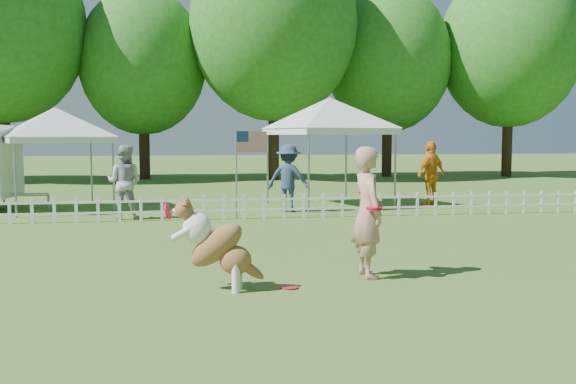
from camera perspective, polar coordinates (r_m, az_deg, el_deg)
The scene contains 16 objects.
ground at distance 9.06m, azimuth -1.18°, elevation -8.09°, with size 120.00×120.00×0.00m, color #366720.
picket_fence at distance 15.88m, azimuth -4.81°, elevation -1.35°, with size 22.00×0.08×0.60m, color white, non-canonical shape.
handler at distance 9.36m, azimuth 7.13°, elevation -1.79°, with size 0.69×0.45×1.90m, color tan.
dog at distance 8.57m, azimuth -6.25°, elevation -4.73°, with size 1.18×0.39×1.21m, color brown, non-canonical shape.
frisbee_on_turf at distance 8.75m, azimuth 0.11°, elevation -8.49°, with size 0.24×0.24×0.02m, color red.
canopy_tent_left at distance 18.84m, azimuth -19.89°, elevation 2.68°, with size 2.68×2.68×2.77m, color silver, non-canonical shape.
canopy_tent_right at distance 18.93m, azimuth 3.69°, elevation 3.48°, with size 3.00×3.00×3.10m, color silver, non-canonical shape.
flag_pole at distance 15.84m, azimuth -4.61°, elevation 1.57°, with size 0.85×0.09×2.22m, color gray, non-canonical shape.
spectator_a at distance 16.37m, azimuth -14.32°, elevation 0.86°, with size 0.89×0.69×1.83m, color #A0A0A5.
spectator_b at distance 17.37m, azimuth 0.05°, elevation 1.24°, with size 1.18×0.68×1.83m, color navy.
spectator_c at distance 18.94m, azimuth 12.60°, elevation 1.55°, with size 1.12×0.46×1.90m, color orange.
tree_left at distance 31.45m, azimuth -24.13°, elevation 11.78°, with size 7.40×7.40×12.00m, color #255E1B, non-canonical shape.
tree_center_left at distance 31.41m, azimuth -12.77°, elevation 10.08°, with size 6.00×6.00×9.80m, color #255E1B, non-canonical shape.
tree_center_right at distance 30.33m, azimuth -1.30°, elevation 13.05°, with size 7.60×7.60×12.60m, color #255E1B, non-canonical shape.
tree_right at distance 33.02m, azimuth 8.86°, elevation 10.41°, with size 6.20×6.20×10.40m, color #255E1B, non-canonical shape.
tree_far_right at distance 34.52m, azimuth 19.08°, elevation 10.80°, with size 7.00×7.00×11.40m, color #255E1B, non-canonical shape.
Camera 1 is at (-1.26, -8.73, 2.05)m, focal length 40.00 mm.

